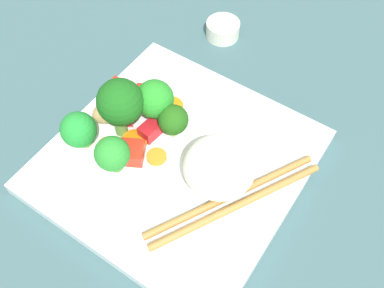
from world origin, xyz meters
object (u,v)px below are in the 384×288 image
Objects in this scene: rice_mound at (218,168)px; chopstick_pair at (234,201)px; sauce_cup at (223,29)px; square_plate at (177,161)px; broccoli_floret_0 at (79,130)px; carrot_slice_1 at (157,157)px.

chopstick_pair is (-2.99, 1.27, -2.51)cm from rice_mound.
sauce_cup is (16.19, -24.69, -0.98)cm from chopstick_pair.
rice_mound is (-5.80, 0.24, 3.83)cm from square_plate.
chopstick_pair is (-19.34, -3.29, -2.66)cm from broccoli_floret_0.
broccoli_floret_0 is 0.28× the size of chopstick_pair.
chopstick_pair reaches higher than carrot_slice_1.
square_plate is at bearing -144.91° from carrot_slice_1.
rice_mound is at bearing 119.40° from sauce_cup.
square_plate is at bearing 107.71° from sauce_cup.
rice_mound is at bearing -171.48° from carrot_slice_1.
sauce_cup is (7.40, -23.18, 0.34)cm from square_plate.
carrot_slice_1 reaches higher than square_plate.
sauce_cup reaches higher than carrot_slice_1.
square_plate is 5.21× the size of broccoli_floret_0.
broccoli_floret_0 is at bearing 24.45° from square_plate.
broccoli_floret_0 is 28.39cm from sauce_cup.
square_plate is at bearing -2.38° from rice_mound.
carrot_slice_1 is 25.18cm from sauce_cup.
carrot_slice_1 is at bearing 35.09° from square_plate.
carrot_slice_1 is (-8.55, -3.39, -2.88)cm from broccoli_floret_0.
rice_mound reaches higher than carrot_slice_1.
sauce_cup is at bearing 62.73° from chopstick_pair.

